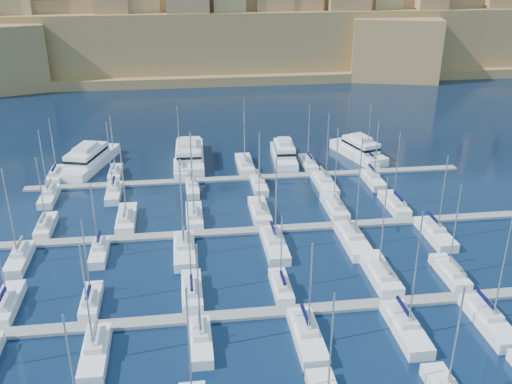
{
  "coord_description": "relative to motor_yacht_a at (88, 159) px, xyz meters",
  "views": [
    {
      "loc": [
        -12.36,
        -69.51,
        41.69
      ],
      "look_at": [
        -2.2,
        6.0,
        8.55
      ],
      "focal_mm": 40.0,
      "sensor_mm": 36.0,
      "label": 1
    }
  ],
  "objects": [
    {
      "name": "ground",
      "position": [
        31.64,
        -42.62,
        -1.73
      ],
      "size": [
        600.0,
        600.0,
        0.0
      ],
      "primitive_type": "plane",
      "color": "black",
      "rests_on": "ground"
    },
    {
      "name": "pontoon_mid_near",
      "position": [
        31.64,
        -54.62,
        -1.53
      ],
      "size": [
        84.0,
        2.0,
        0.4
      ],
      "primitive_type": "cube",
      "color": "slate",
      "rests_on": "ground"
    },
    {
      "name": "pontoon_mid_far",
      "position": [
        31.64,
        -32.62,
        -1.53
      ],
      "size": [
        84.0,
        2.0,
        0.4
      ],
      "primitive_type": "cube",
      "color": "slate",
      "rests_on": "ground"
    },
    {
      "name": "pontoon_far",
      "position": [
        31.64,
        -10.62,
        -1.53
      ],
      "size": [
        84.0,
        2.0,
        0.4
      ],
      "primitive_type": "cube",
      "color": "slate",
      "rests_on": "ground"
    },
    {
      "name": "sailboat_12",
      "position": [
        -3.5,
        -49.26,
        -0.99
      ],
      "size": [
        2.69,
        8.95,
        13.53
      ],
      "color": "white",
      "rests_on": "ground"
    },
    {
      "name": "sailboat_13",
      "position": [
        6.79,
        -49.98,
        -1.01
      ],
      "size": [
        2.25,
        7.49,
        12.0
      ],
      "color": "white",
      "rests_on": "ground"
    },
    {
      "name": "sailboat_14",
      "position": [
        19.38,
        -49.41,
        -0.99
      ],
      "size": [
        2.6,
        8.65,
        13.56
      ],
      "color": "white",
      "rests_on": "ground"
    },
    {
      "name": "sailboat_15",
      "position": [
        30.97,
        -49.93,
        -1.02
      ],
      "size": [
        2.28,
        7.6,
        11.03
      ],
      "color": "white",
      "rests_on": "ground"
    },
    {
      "name": "sailboat_16",
      "position": [
        44.84,
        -48.55,
        -0.96
      ],
      "size": [
        3.12,
        10.41,
        14.76
      ],
      "color": "white",
      "rests_on": "ground"
    },
    {
      "name": "sailboat_17",
      "position": [
        54.39,
        -49.54,
        -0.99
      ],
      "size": [
        2.51,
        8.38,
        13.72
      ],
      "color": "white",
      "rests_on": "ground"
    },
    {
      "name": "sailboat_19",
      "position": [
        8.53,
        -60.1,
        -0.98
      ],
      "size": [
        2.76,
        9.19,
        14.64
      ],
      "color": "white",
      "rests_on": "ground"
    },
    {
      "name": "sailboat_20",
      "position": [
        20.06,
        -59.62,
        -0.99
      ],
      "size": [
        2.46,
        8.2,
        13.66
      ],
      "color": "white",
      "rests_on": "ground"
    },
    {
      "name": "sailboat_21",
      "position": [
        32.1,
        -60.45,
        -0.98
      ],
      "size": [
        2.97,
        9.89,
        13.4
      ],
      "color": "white",
      "rests_on": "ground"
    },
    {
      "name": "sailboat_22",
      "position": [
        43.83,
        -60.47,
        -0.96
      ],
      "size": [
        2.98,
        9.92,
        16.31
      ],
      "color": "white",
      "rests_on": "ground"
    },
    {
      "name": "sailboat_23",
      "position": [
        54.12,
        -60.51,
        -0.96
      ],
      "size": [
        3.0,
        10.02,
        16.11
      ],
      "color": "white",
      "rests_on": "ground"
    },
    {
      "name": "sailboat_24",
      "position": [
        -3.04,
        -27.72,
        -1.0
      ],
      "size": [
        2.41,
        8.02,
        12.41
      ],
      "color": "white",
      "rests_on": "ground"
    },
    {
      "name": "sailboat_25",
      "position": [
        9.47,
        -26.85,
        -0.98
      ],
      "size": [
        2.94,
        9.8,
        13.73
      ],
      "color": "white",
      "rests_on": "ground"
    },
    {
      "name": "sailboat_26",
      "position": [
        20.45,
        -27.28,
        -0.97
      ],
      "size": [
        2.67,
        8.91,
        14.98
      ],
      "color": "white",
      "rests_on": "ground"
    },
    {
      "name": "sailboat_27",
      "position": [
        31.35,
        -26.95,
        -0.98
      ],
      "size": [
        2.88,
        9.59,
        14.23
      ],
      "color": "white",
      "rests_on": "ground"
    },
    {
      "name": "sailboat_28",
      "position": [
        44.23,
        -26.96,
        -0.97
      ],
      "size": [
        2.87,
        9.56,
        14.86
      ],
      "color": "white",
      "rests_on": "ground"
    },
    {
      "name": "sailboat_29",
      "position": [
        54.77,
        -27.09,
        -0.98
      ],
      "size": [
        2.79,
        9.29,
        13.75
      ],
      "color": "white",
      "rests_on": "ground"
    },
    {
      "name": "sailboat_30",
      "position": [
        -4.66,
        -37.85,
        -0.98
      ],
      "size": [
        2.6,
        8.66,
        14.91
      ],
      "color": "white",
      "rests_on": "ground"
    },
    {
      "name": "sailboat_31",
      "position": [
        6.36,
        -37.42,
        -1.01
      ],
      "size": [
        2.34,
        7.79,
        11.99
      ],
      "color": "white",
      "rests_on": "ground"
    },
    {
      "name": "sailboat_32",
      "position": [
        18.61,
        -38.56,
        -0.96
      ],
      "size": [
        3.04,
        10.12,
        15.39
      ],
      "color": "white",
      "rests_on": "ground"
    },
    {
      "name": "sailboat_33",
      "position": [
        31.93,
        -38.69,
        -0.96
      ],
      "size": [
        3.11,
        10.38,
        15.57
      ],
      "color": "white",
      "rests_on": "ground"
    },
    {
      "name": "sailboat_34",
      "position": [
        43.96,
        -38.88,
        -0.94
      ],
      "size": [
        3.23,
        10.76,
        17.48
      ],
      "color": "white",
      "rests_on": "ground"
    },
    {
      "name": "sailboat_35",
      "position": [
        57.15,
        -38.47,
        -0.97
      ],
      "size": [
        2.98,
        9.94,
        14.03
      ],
      "color": "white",
      "rests_on": "ground"
    },
    {
      "name": "sailboat_36",
      "position": [
        -5.41,
        -5.44,
        -1.0
      ],
      "size": [
        2.58,
        8.59,
        12.13
      ],
      "color": "white",
      "rests_on": "ground"
    },
    {
      "name": "sailboat_37",
      "position": [
        5.81,
        -5.87,
        -1.01
      ],
      "size": [
        2.31,
        7.7,
        12.26
      ],
      "color": "white",
      "rests_on": "ground"
    },
    {
      "name": "sailboat_38",
      "position": [
        18.49,
        -5.3,
        -0.99
      ],
      "size": [
        2.66,
        8.88,
        13.74
      ],
      "color": "white",
      "rests_on": "ground"
    },
    {
      "name": "sailboat_39",
      "position": [
        31.45,
        -4.65,
        -0.97
      ],
      "size": [
        3.06,
        10.19,
        14.64
      ],
      "color": "white",
      "rests_on": "ground"
    },
    {
      "name": "sailboat_40",
      "position": [
        44.38,
        -5.52,
        -0.99
      ],
      "size": [
        2.53,
        8.43,
        13.34
      ],
      "color": "white",
      "rests_on": "ground"
    },
    {
      "name": "sailboat_41",
      "position": [
        56.93,
        -5.61,
        -1.0
      ],
      "size": [
        2.47,
        8.25,
        13.07
      ],
      "color": "white",
      "rests_on": "ground"
    },
    {
      "name": "sailboat_42",
      "position": [
        -4.79,
        -15.78,
        -0.99
      ],
      "size": [
        2.56,
        8.53,
        13.48
      ],
      "color": "white",
      "rests_on": "ground"
    },
    {
      "name": "sailboat_43",
      "position": [
        6.45,
        -15.71,
        -0.98
      ],
      "size": [
        2.52,
        8.39,
        14.3
      ],
      "color": "white",
      "rests_on": "ground"
    },
    {
      "name": "sailboat_44",
      "position": [
        20.53,
        -15.41,
        -1.01
      ],
      "size": [
        2.33,
        7.78,
        11.9
      ],
      "color": "white",
      "rests_on": "ground"
    },
    {
      "name": "sailboat_45",
      "position": [
        32.82,
        -15.63,
        -1.01
      ],
      "size": [
        2.47,
        8.23,
        11.4
      ],
      "color": "white",
      "rests_on": "ground"
    },
    {
      "name": "sailboat_46",
      "position": [
        45.06,
        -16.59,
        -0.97
      ],
      "size": [
        3.05,
        10.17,
        14.68
      ],
      "color": "white",
      "rests_on": "ground"
    },
    {
      "name": "sailboat_47",
      "position": [
        54.63,
        -15.89,
        -1.0
      ],
      "size": [
        2.63,
        8.76,
        12.6
      ],
      "color": "white",
      "rests_on": "ground"
    },
    {
      "name": "motor_yacht_a",
      "position": [
        0.0,
        0.0,
        0.0
      ],
      "size": [
        11.01,
        19.8,
        5.25
      ],
      "color": "white",
      "rests_on": "ground"
    },
    {
      "name": "motor_yacht_b",
      "position": [
        20.41,
        0.09,
        -0.0
      ],
      "size": [
        6.26,
        19.32,
        5.25
      ],
      "color": "white",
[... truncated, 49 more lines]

